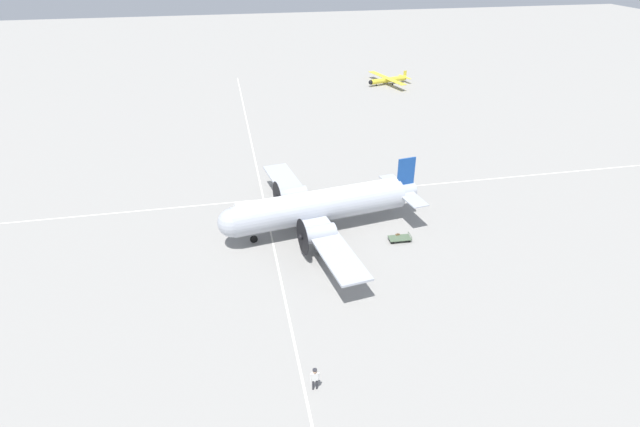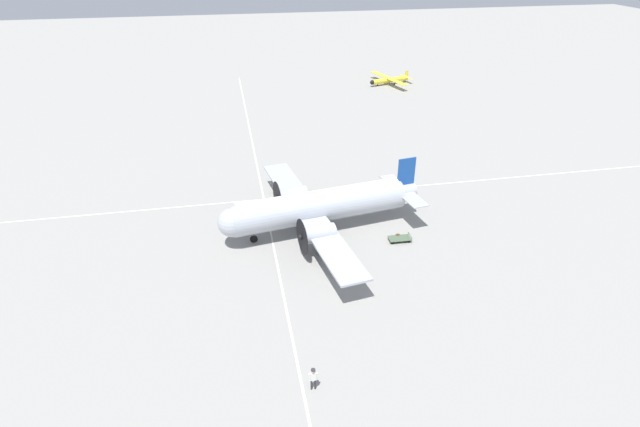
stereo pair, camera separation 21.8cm
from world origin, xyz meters
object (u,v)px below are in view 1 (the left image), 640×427
object	(u,v)px
light_aircraft_distant	(387,80)
crew_foreground	(315,377)
airliner_main	(315,207)
baggage_cart	(400,238)
suitcase_near_door	(398,236)

from	to	relation	value
light_aircraft_distant	crew_foreground	bearing A→B (deg)	53.19
airliner_main	light_aircraft_distant	bearing A→B (deg)	-124.12
airliner_main	baggage_cart	bearing A→B (deg)	146.95
crew_foreground	suitcase_near_door	xyz separation A→B (m)	(10.97, 16.04, -0.86)
suitcase_near_door	light_aircraft_distant	bearing A→B (deg)	73.07
airliner_main	light_aircraft_distant	xyz separation A→B (m)	(23.33, 49.75, -1.78)
airliner_main	suitcase_near_door	xyz separation A→B (m)	(7.34, -2.79, -2.44)
crew_foreground	suitcase_near_door	bearing A→B (deg)	56.55
baggage_cart	light_aircraft_distant	size ratio (longest dim) A/B	0.19
suitcase_near_door	baggage_cart	xyz separation A→B (m)	(0.05, -0.51, 0.06)
crew_foreground	light_aircraft_distant	bearing A→B (deg)	69.45
airliner_main	baggage_cart	size ratio (longest dim) A/B	11.19
airliner_main	crew_foreground	world-z (taller)	airliner_main
crew_foreground	suitcase_near_door	distance (m)	19.45
airliner_main	light_aircraft_distant	size ratio (longest dim) A/B	2.07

